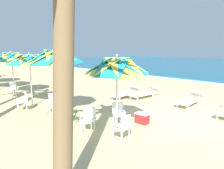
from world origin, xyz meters
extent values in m
plane|color=#D3B784|center=(0.00, 0.00, 0.00)|extent=(80.00, 80.00, 0.00)
cylinder|color=silver|center=(-0.91, -2.74, 1.04)|extent=(0.05, 0.05, 2.08)
cube|color=teal|center=(-0.43, -2.54, 2.28)|extent=(1.16, 1.12, 0.55)
cube|color=#EFDB4C|center=(-0.71, -2.26, 2.28)|extent=(1.12, 1.17, 0.55)
cube|color=teal|center=(-1.11, -2.26, 2.28)|extent=(1.12, 1.16, 0.55)
cube|color=#EFDB4C|center=(-1.39, -2.54, 2.28)|extent=(1.17, 1.12, 0.55)
cube|color=teal|center=(-1.39, -2.94, 2.28)|extent=(1.16, 1.12, 0.55)
cube|color=#EFDB4C|center=(-1.11, -3.22, 2.28)|extent=(1.12, 1.17, 0.55)
cube|color=teal|center=(-0.71, -3.22, 2.28)|extent=(1.12, 1.16, 0.55)
cube|color=#EFDB4C|center=(-0.43, -2.94, 2.28)|extent=(1.17, 1.12, 0.55)
sphere|color=silver|center=(-0.91, -2.74, 2.61)|extent=(0.08, 0.08, 0.08)
cube|color=white|center=(-1.24, -2.24, 0.44)|extent=(0.61, 0.61, 0.05)
cube|color=white|center=(-1.40, -2.13, 0.67)|extent=(0.32, 0.40, 0.40)
cube|color=white|center=(-1.12, -2.08, 0.55)|extent=(0.35, 0.26, 0.03)
cube|color=white|center=(-1.36, -2.40, 0.55)|extent=(0.35, 0.26, 0.03)
cylinder|color=white|center=(-0.99, -2.20, 0.21)|extent=(0.04, 0.04, 0.41)
cylinder|color=white|center=(-1.20, -2.49, 0.21)|extent=(0.04, 0.04, 0.41)
cylinder|color=white|center=(-1.28, -2.00, 0.21)|extent=(0.04, 0.04, 0.41)
cylinder|color=white|center=(-1.48, -2.28, 0.21)|extent=(0.04, 0.04, 0.41)
cube|color=white|center=(-0.37, -3.14, 0.44)|extent=(0.44, 0.44, 0.05)
cube|color=white|center=(-0.17, -3.14, 0.67)|extent=(0.10, 0.42, 0.40)
cube|color=white|center=(-0.37, -3.34, 0.55)|extent=(0.40, 0.04, 0.03)
cube|color=white|center=(-0.37, -2.94, 0.55)|extent=(0.40, 0.04, 0.03)
cylinder|color=white|center=(-0.54, -3.31, 0.21)|extent=(0.04, 0.04, 0.41)
cylinder|color=white|center=(-0.54, -2.96, 0.21)|extent=(0.04, 0.04, 0.41)
cylinder|color=white|center=(-0.19, -3.31, 0.21)|extent=(0.04, 0.04, 0.41)
cylinder|color=white|center=(-0.19, -2.96, 0.21)|extent=(0.04, 0.04, 0.41)
cube|color=white|center=(-1.61, -3.42, 0.44)|extent=(0.60, 0.60, 0.05)
cube|color=white|center=(-1.71, -3.25, 0.67)|extent=(0.41, 0.30, 0.40)
cube|color=white|center=(-1.43, -3.32, 0.55)|extent=(0.24, 0.36, 0.03)
cube|color=white|center=(-1.78, -3.52, 0.55)|extent=(0.24, 0.36, 0.03)
cylinder|color=white|center=(-1.36, -3.48, 0.21)|extent=(0.04, 0.04, 0.41)
cylinder|color=white|center=(-1.67, -3.66, 0.21)|extent=(0.04, 0.04, 0.41)
cylinder|color=white|center=(-1.55, -3.18, 0.21)|extent=(0.04, 0.04, 0.41)
cylinder|color=white|center=(-1.85, -3.36, 0.21)|extent=(0.04, 0.04, 0.41)
cylinder|color=silver|center=(-3.72, -3.21, 1.15)|extent=(0.05, 0.05, 2.30)
cube|color=teal|center=(-3.22, -3.00, 2.49)|extent=(1.21, 1.18, 0.58)
cube|color=#EFDB4C|center=(-3.51, -2.71, 2.49)|extent=(1.17, 1.25, 0.58)
cube|color=teal|center=(-3.93, -2.71, 2.49)|extent=(1.18, 1.21, 0.58)
cube|color=#EFDB4C|center=(-4.22, -3.00, 2.49)|extent=(1.25, 1.17, 0.58)
cube|color=teal|center=(-4.22, -3.42, 2.49)|extent=(1.21, 1.18, 0.58)
cube|color=#EFDB4C|center=(-3.93, -3.71, 2.49)|extent=(1.17, 1.25, 0.58)
cube|color=teal|center=(-3.51, -3.71, 2.49)|extent=(1.18, 1.21, 0.58)
cube|color=#EFDB4C|center=(-3.22, -3.42, 2.49)|extent=(1.25, 1.17, 0.58)
sphere|color=silver|center=(-3.72, -3.21, 2.82)|extent=(0.08, 0.08, 0.08)
cube|color=#2D8C4C|center=(-2.81, -3.32, 0.44)|extent=(0.48, 0.48, 0.05)
cube|color=#2D8C4C|center=(-2.82, -3.52, 0.67)|extent=(0.42, 0.13, 0.40)
cube|color=#2D8C4C|center=(-3.00, -3.31, 0.55)|extent=(0.07, 0.40, 0.03)
cube|color=#2D8C4C|center=(-2.61, -3.34, 0.55)|extent=(0.07, 0.40, 0.03)
cylinder|color=#2D8C4C|center=(-2.97, -3.13, 0.21)|extent=(0.04, 0.04, 0.41)
cylinder|color=#2D8C4C|center=(-2.61, -3.16, 0.21)|extent=(0.04, 0.04, 0.41)
cylinder|color=#2D8C4C|center=(-3.00, -3.48, 0.21)|extent=(0.04, 0.04, 0.41)
cylinder|color=#2D8C4C|center=(-2.64, -3.51, 0.21)|extent=(0.04, 0.04, 0.41)
cube|color=white|center=(-4.33, -2.42, 0.44)|extent=(0.62, 0.62, 0.05)
cube|color=white|center=(-4.20, -2.26, 0.67)|extent=(0.39, 0.33, 0.40)
cube|color=white|center=(-4.17, -2.54, 0.55)|extent=(0.28, 0.34, 0.03)
cube|color=white|center=(-4.48, -2.30, 0.55)|extent=(0.28, 0.34, 0.03)
cylinder|color=white|center=(-4.30, -2.67, 0.21)|extent=(0.04, 0.04, 0.41)
cylinder|color=white|center=(-4.57, -2.45, 0.21)|extent=(0.04, 0.04, 0.41)
cylinder|color=white|center=(-4.08, -2.39, 0.21)|extent=(0.04, 0.04, 0.41)
cylinder|color=white|center=(-4.36, -2.17, 0.21)|extent=(0.04, 0.04, 0.41)
cube|color=white|center=(-4.37, -3.17, 0.44)|extent=(0.60, 0.60, 0.05)
cube|color=white|center=(-4.46, -3.00, 0.67)|extent=(0.41, 0.29, 0.40)
cube|color=white|center=(-4.19, -3.07, 0.55)|extent=(0.23, 0.36, 0.03)
cube|color=white|center=(-4.54, -3.27, 0.55)|extent=(0.23, 0.36, 0.03)
cylinder|color=white|center=(-4.13, -3.24, 0.21)|extent=(0.04, 0.04, 0.41)
cylinder|color=white|center=(-4.43, -3.41, 0.21)|extent=(0.04, 0.04, 0.41)
cylinder|color=white|center=(-4.30, -2.93, 0.21)|extent=(0.04, 0.04, 0.41)
cylinder|color=white|center=(-4.61, -3.10, 0.21)|extent=(0.04, 0.04, 0.41)
cylinder|color=silver|center=(-5.98, -3.23, 1.09)|extent=(0.05, 0.05, 2.19)
cube|color=teal|center=(-5.50, -3.03, 2.32)|extent=(1.23, 1.16, 0.45)
cube|color=#EFDB4C|center=(-5.78, -2.75, 2.32)|extent=(1.16, 1.23, 0.45)
cube|color=teal|center=(-6.19, -2.75, 2.32)|extent=(1.16, 1.23, 0.45)
cube|color=#EFDB4C|center=(-6.47, -3.03, 2.32)|extent=(1.23, 1.16, 0.45)
cube|color=teal|center=(-6.47, -3.44, 2.32)|extent=(1.23, 1.16, 0.45)
cube|color=#EFDB4C|center=(-6.19, -3.72, 2.32)|extent=(1.16, 1.23, 0.45)
cube|color=teal|center=(-5.78, -3.72, 2.32)|extent=(1.16, 1.23, 0.45)
cube|color=#EFDB4C|center=(-5.50, -3.44, 2.32)|extent=(1.23, 1.16, 0.45)
sphere|color=silver|center=(-5.98, -3.23, 2.59)|extent=(0.08, 0.08, 0.08)
cube|color=white|center=(-5.63, -3.90, 0.44)|extent=(0.55, 0.55, 0.05)
cube|color=white|center=(-5.57, -3.70, 0.67)|extent=(0.43, 0.21, 0.40)
cube|color=white|center=(-5.44, -3.95, 0.55)|extent=(0.15, 0.39, 0.03)
cube|color=white|center=(-5.82, -3.84, 0.55)|extent=(0.15, 0.39, 0.03)
cylinder|color=white|center=(-5.51, -4.12, 0.21)|extent=(0.04, 0.04, 0.41)
cylinder|color=white|center=(-5.85, -4.01, 0.21)|extent=(0.04, 0.04, 0.41)
cylinder|color=white|center=(-5.41, -3.78, 0.21)|extent=(0.04, 0.04, 0.41)
cylinder|color=white|center=(-5.75, -3.68, 0.21)|extent=(0.04, 0.04, 0.41)
cylinder|color=silver|center=(-9.08, -2.84, 1.08)|extent=(0.05, 0.05, 2.15)
cube|color=teal|center=(-8.57, -2.63, 2.31)|extent=(1.25, 1.20, 0.51)
cube|color=#EFDB4C|center=(-8.87, -2.34, 2.31)|extent=(1.19, 1.27, 0.51)
cube|color=teal|center=(-9.29, -2.34, 2.31)|extent=(1.20, 1.25, 0.51)
cube|color=#EFDB4C|center=(-9.58, -2.63, 2.31)|extent=(1.27, 1.19, 0.51)
cube|color=teal|center=(-9.58, -3.05, 2.31)|extent=(1.25, 1.20, 0.51)
cube|color=#EFDB4C|center=(-9.29, -3.35, 2.31)|extent=(1.19, 1.27, 0.51)
cube|color=teal|center=(-8.87, -3.35, 2.31)|extent=(1.20, 1.25, 0.51)
cube|color=#EFDB4C|center=(-8.57, -3.05, 2.31)|extent=(1.27, 1.19, 0.51)
sphere|color=silver|center=(-9.08, -2.84, 2.61)|extent=(0.08, 0.08, 0.08)
cube|color=white|center=(-8.62, -3.19, 0.44)|extent=(0.61, 0.61, 0.05)
cube|color=white|center=(-8.72, -3.02, 0.67)|extent=(0.40, 0.31, 0.40)
cube|color=white|center=(-8.45, -3.08, 0.55)|extent=(0.25, 0.36, 0.03)
cube|color=white|center=(-8.79, -3.30, 0.55)|extent=(0.25, 0.36, 0.03)
cylinder|color=white|center=(-8.37, -3.24, 0.21)|extent=(0.04, 0.04, 0.41)
cylinder|color=white|center=(-8.67, -3.43, 0.21)|extent=(0.04, 0.04, 0.41)
cylinder|color=white|center=(-8.56, -2.95, 0.21)|extent=(0.04, 0.04, 0.41)
cylinder|color=white|center=(-8.86, -3.14, 0.21)|extent=(0.04, 0.04, 0.41)
cube|color=#EFDB4C|center=(-11.34, -2.62, 2.25)|extent=(1.34, 1.45, 0.55)
cube|color=white|center=(1.23, 0.98, 0.11)|extent=(0.06, 0.06, 0.22)
cube|color=white|center=(-0.41, 2.05, 0.25)|extent=(0.65, 1.70, 0.06)
cube|color=white|center=(-0.41, 3.11, 0.44)|extent=(0.61, 0.48, 0.36)
cube|color=white|center=(-0.16, 1.41, 0.11)|extent=(0.06, 0.06, 0.22)
cube|color=white|center=(-0.67, 1.41, 0.11)|extent=(0.06, 0.06, 0.22)
cube|color=white|center=(-0.15, 2.69, 0.11)|extent=(0.06, 0.06, 0.22)
cube|color=white|center=(-0.67, 2.69, 0.11)|extent=(0.06, 0.06, 0.22)
cube|color=white|center=(-2.96, 1.79, 0.25)|extent=(0.90, 1.78, 0.06)
cube|color=white|center=(-2.79, 2.83, 0.44)|extent=(0.68, 0.57, 0.36)
cube|color=white|center=(-2.81, 1.12, 0.11)|extent=(0.06, 0.06, 0.22)
cube|color=white|center=(-3.31, 1.20, 0.11)|extent=(0.06, 0.06, 0.22)
cube|color=white|center=(-2.61, 2.38, 0.11)|extent=(0.06, 0.06, 0.22)
cube|color=white|center=(-3.11, 2.46, 0.11)|extent=(0.06, 0.06, 0.22)
cube|color=white|center=(-3.78, 1.06, 0.25)|extent=(0.69, 1.72, 0.06)
cube|color=white|center=(-3.81, 2.12, 0.44)|extent=(0.62, 0.50, 0.36)
cube|color=white|center=(-3.50, 0.43, 0.11)|extent=(0.06, 0.06, 0.22)
cube|color=white|center=(-4.01, 0.42, 0.11)|extent=(0.06, 0.06, 0.22)
cube|color=white|center=(-3.54, 1.71, 0.11)|extent=(0.06, 0.06, 0.22)
cube|color=white|center=(-4.05, 1.69, 0.11)|extent=(0.06, 0.06, 0.22)
cylinder|color=brown|center=(0.52, -5.72, 2.45)|extent=(0.35, 0.64, 4.90)
cube|color=red|center=(-0.76, -1.44, 0.18)|extent=(0.48, 0.32, 0.36)
cube|color=white|center=(-0.76, -1.44, 0.38)|extent=(0.50, 0.34, 0.04)
camera|label=1|loc=(3.45, -7.68, 2.87)|focal=32.71mm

